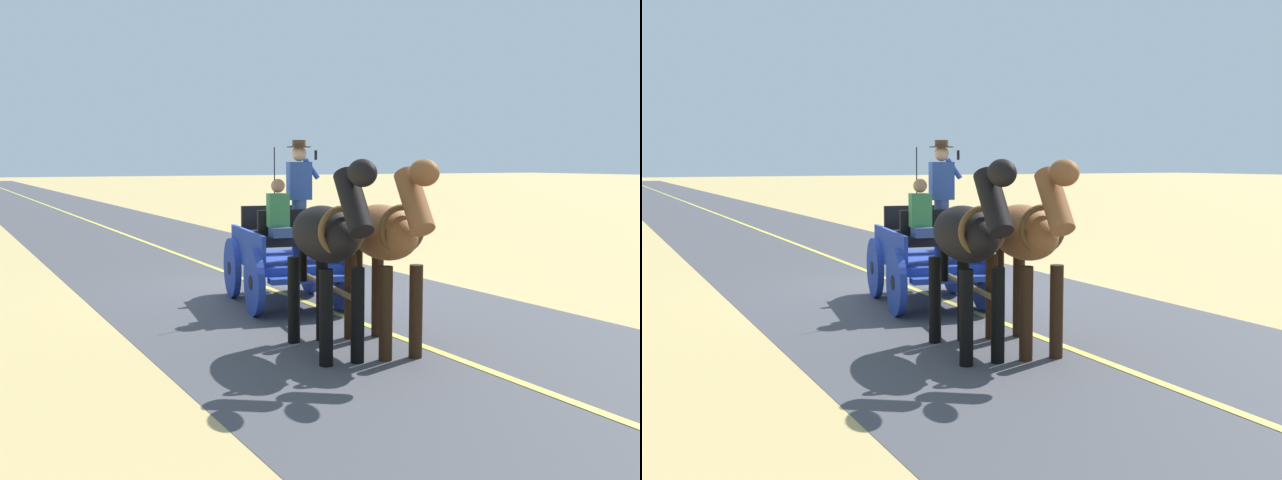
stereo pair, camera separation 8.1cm
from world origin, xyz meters
TOP-DOWN VIEW (x-y plane):
  - ground_plane at (0.00, 0.00)m, footprint 200.00×200.00m
  - road_surface at (0.00, 0.00)m, footprint 6.05×160.00m
  - road_centre_stripe at (0.00, 0.00)m, footprint 0.12×160.00m
  - horse_drawn_carriage at (0.34, 1.05)m, footprint 1.79×4.51m
  - horse_near_side at (0.48, 4.10)m, footprint 0.80×2.15m
  - horse_off_side at (1.18, 3.99)m, footprint 0.75×2.15m

SIDE VIEW (x-z plane):
  - ground_plane at x=0.00m, z-range 0.00..0.00m
  - road_surface at x=0.00m, z-range 0.00..0.01m
  - road_centre_stripe at x=0.00m, z-range 0.01..0.01m
  - horse_drawn_carriage at x=0.34m, z-range -0.43..2.07m
  - horse_near_side at x=0.48m, z-range 0.22..2.43m
  - horse_off_side at x=1.18m, z-range 0.22..2.43m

